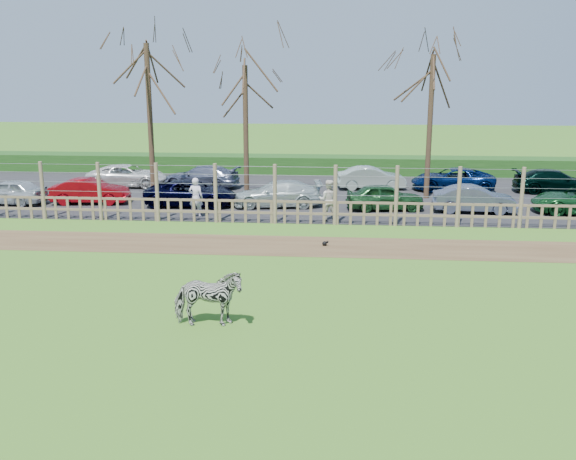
# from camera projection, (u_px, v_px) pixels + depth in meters

# --- Properties ---
(ground) EXTENTS (120.00, 120.00, 0.00)m
(ground) POSITION_uv_depth(u_px,v_px,m) (248.00, 285.00, 19.18)
(ground) COLOR olive
(ground) RESTS_ON ground
(dirt_strip) EXTENTS (34.00, 2.80, 0.01)m
(dirt_strip) POSITION_uv_depth(u_px,v_px,m) (265.00, 245.00, 23.53)
(dirt_strip) COLOR brown
(dirt_strip) RESTS_ON ground
(asphalt) EXTENTS (44.00, 13.00, 0.04)m
(asphalt) POSITION_uv_depth(u_px,v_px,m) (288.00, 194.00, 33.20)
(asphalt) COLOR #232326
(asphalt) RESTS_ON ground
(hedge) EXTENTS (46.00, 2.00, 1.10)m
(hedge) POSITION_uv_depth(u_px,v_px,m) (297.00, 165.00, 39.84)
(hedge) COLOR #1E4716
(hedge) RESTS_ON ground
(fence) EXTENTS (30.16, 0.16, 2.50)m
(fence) POSITION_uv_depth(u_px,v_px,m) (275.00, 205.00, 26.73)
(fence) COLOR brown
(fence) RESTS_ON ground
(tree_left) EXTENTS (4.80, 4.80, 7.88)m
(tree_left) POSITION_uv_depth(u_px,v_px,m) (148.00, 84.00, 30.44)
(tree_left) COLOR #3D2B1E
(tree_left) RESTS_ON ground
(tree_mid) EXTENTS (4.80, 4.80, 6.83)m
(tree_mid) POSITION_uv_depth(u_px,v_px,m) (245.00, 100.00, 31.22)
(tree_mid) COLOR #3D2B1E
(tree_mid) RESTS_ON ground
(tree_right) EXTENTS (4.80, 4.80, 7.35)m
(tree_right) POSITION_uv_depth(u_px,v_px,m) (432.00, 92.00, 30.90)
(tree_right) COLOR #3D2B1E
(tree_right) RESTS_ON ground
(zebra) EXTENTS (1.81, 0.95, 1.48)m
(zebra) POSITION_uv_depth(u_px,v_px,m) (208.00, 298.00, 15.92)
(zebra) COLOR gray
(zebra) RESTS_ON ground
(visitor_a) EXTENTS (0.67, 0.48, 1.72)m
(visitor_a) POSITION_uv_depth(u_px,v_px,m) (196.00, 197.00, 27.77)
(visitor_a) COLOR silver
(visitor_a) RESTS_ON asphalt
(visitor_b) EXTENTS (0.89, 0.72, 1.72)m
(visitor_b) POSITION_uv_depth(u_px,v_px,m) (328.00, 200.00, 27.20)
(visitor_b) COLOR beige
(visitor_b) RESTS_ON asphalt
(crow) EXTENTS (0.24, 0.17, 0.19)m
(crow) POSITION_uv_depth(u_px,v_px,m) (325.00, 243.00, 23.45)
(crow) COLOR black
(crow) RESTS_ON ground
(car_0) EXTENTS (3.63, 1.70, 1.20)m
(car_0) POSITION_uv_depth(u_px,v_px,m) (9.00, 192.00, 30.48)
(car_0) COLOR #B5BDC2
(car_0) RESTS_ON asphalt
(car_1) EXTENTS (3.74, 1.60, 1.20)m
(car_1) POSITION_uv_depth(u_px,v_px,m) (90.00, 191.00, 30.65)
(car_1) COLOR maroon
(car_1) RESTS_ON asphalt
(car_2) EXTENTS (4.37, 2.10, 1.20)m
(car_2) POSITION_uv_depth(u_px,v_px,m) (191.00, 193.00, 30.14)
(car_2) COLOR black
(car_2) RESTS_ON asphalt
(car_3) EXTENTS (4.31, 2.19, 1.20)m
(car_3) POSITION_uv_depth(u_px,v_px,m) (277.00, 194.00, 29.97)
(car_3) COLOR silver
(car_3) RESTS_ON asphalt
(car_4) EXTENTS (3.67, 1.83, 1.20)m
(car_4) POSITION_uv_depth(u_px,v_px,m) (385.00, 197.00, 29.24)
(car_4) COLOR #1D4C23
(car_4) RESTS_ON asphalt
(car_5) EXTENTS (3.72, 1.51, 1.20)m
(car_5) POSITION_uv_depth(u_px,v_px,m) (474.00, 199.00, 28.72)
(car_5) COLOR #4D546A
(car_5) RESTS_ON asphalt
(car_8) EXTENTS (4.40, 2.19, 1.20)m
(car_8) POSITION_uv_depth(u_px,v_px,m) (128.00, 176.00, 35.15)
(car_8) COLOR white
(car_8) RESTS_ON asphalt
(car_9) EXTENTS (4.31, 2.17, 1.20)m
(car_9) POSITION_uv_depth(u_px,v_px,m) (201.00, 177.00, 34.83)
(car_9) COLOR #505972
(car_9) RESTS_ON asphalt
(car_11) EXTENTS (3.75, 1.63, 1.20)m
(car_11) POSITION_uv_depth(u_px,v_px,m) (371.00, 178.00, 34.39)
(car_11) COLOR #B2C4B3
(car_11) RESTS_ON asphalt
(car_12) EXTENTS (4.37, 2.10, 1.20)m
(car_12) POSITION_uv_depth(u_px,v_px,m) (453.00, 179.00, 33.95)
(car_12) COLOR #051748
(car_12) RESTS_ON asphalt
(car_13) EXTENTS (4.19, 1.83, 1.20)m
(car_13) POSITION_uv_depth(u_px,v_px,m) (554.00, 181.00, 33.35)
(car_13) COLOR black
(car_13) RESTS_ON asphalt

